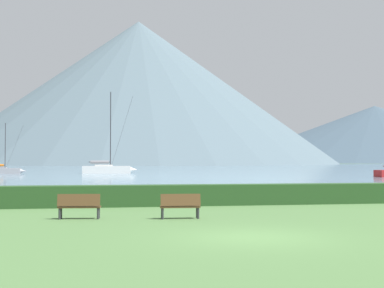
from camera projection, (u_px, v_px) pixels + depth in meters
name	position (u px, v px, depth m)	size (l,w,h in m)	color
ground_plane	(253.00, 237.00, 15.43)	(1000.00, 1000.00, 0.00)	#517A42
harbor_water	(115.00, 168.00, 150.36)	(320.00, 246.00, 0.00)	slate
hedge_line	(189.00, 195.00, 26.27)	(80.00, 1.20, 1.01)	#284C23
sailboat_slip_0	(2.00, 171.00, 85.07)	(6.61, 2.06, 8.08)	#9E9EA3
sailboat_slip_2	(107.00, 169.00, 87.83)	(8.99, 2.83, 13.44)	white
park_bench_near_path	(79.00, 205.00, 20.19)	(1.63, 0.65, 0.95)	brown
park_bench_under_tree	(180.00, 205.00, 20.26)	(1.52, 0.53, 0.95)	brown
distant_hill_west_ridge	(375.00, 134.00, 427.67)	(247.99, 247.99, 45.35)	#425666
distant_hill_central_peak	(138.00, 92.00, 309.88)	(224.39, 224.39, 82.50)	slate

